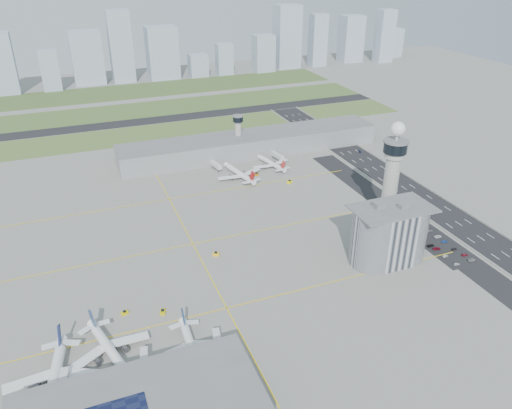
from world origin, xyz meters
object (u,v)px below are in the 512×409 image
object	(u,v)px
airplane_near_a	(53,375)
car_lot_0	(457,264)
jet_bridge_far_1	(273,155)
tug_4	(257,174)
car_lot_7	(465,255)
car_hw_1	(412,192)
car_lot_10	(438,236)
car_hw_2	(360,151)
car_lot_6	(472,260)
airplane_far_b	(271,160)
jet_bridge_near_0	(61,401)
tug_2	(163,311)
car_lot_11	(430,231)
tug_1	(125,312)
car_lot_5	(412,232)
jet_bridge_near_1	(145,378)
secondary_tower	(238,132)
car_lot_9	(445,241)
car_lot_1	(445,256)
car_lot_4	(418,237)
admin_building	(389,234)
jet_bridge_near_2	(220,357)
tug_0	(134,337)
control_tower	(392,172)
tug_5	(290,182)
car_hw_4	(310,131)
car_lot_3	(431,245)
airplane_near_b	(109,345)
jet_bridge_far_0	(212,163)
car_lot_8	(454,249)
tug_3	(216,254)
car_lot_2	(437,248)
airplane_near_c	(192,346)

from	to	relation	value
airplane_near_a	car_lot_0	bearing A→B (deg)	102.86
jet_bridge_far_1	tug_4	distance (m)	35.98
car_lot_7	car_hw_1	bearing A→B (deg)	-13.67
car_lot_10	car_hw_2	distance (m)	135.33
car_lot_6	car_lot_7	bearing A→B (deg)	1.86
airplane_far_b	jet_bridge_near_0	bearing A→B (deg)	126.78
tug_2	car_lot_7	xyz separation A→B (m)	(161.57, -12.37, -0.40)
car_lot_11	tug_1	bearing A→B (deg)	85.64
tug_4	car_lot_7	world-z (taller)	tug_4
car_lot_7	car_lot_5	bearing A→B (deg)	23.42
jet_bridge_near_1	airplane_near_a	bearing A→B (deg)	81.34
secondary_tower	car_lot_9	size ratio (longest dim) A/B	9.03
car_lot_1	car_lot_7	world-z (taller)	car_lot_7
tug_4	car_lot_4	distance (m)	127.61
secondary_tower	admin_building	size ratio (longest dim) A/B	0.76
jet_bridge_near_2	tug_0	xyz separation A→B (m)	(-29.89, 26.43, -1.94)
car_lot_4	car_hw_2	xyz separation A→B (m)	(40.90, 128.19, 0.00)
jet_bridge_far_1	control_tower	bearing A→B (deg)	-0.84
car_lot_4	car_lot_11	xyz separation A→B (m)	(10.60, 3.27, 0.07)
jet_bridge_far_1	car_lot_6	xyz separation A→B (m)	(41.38, -172.39, -2.23)
control_tower	car_lot_9	size ratio (longest dim) A/B	18.26
secondary_tower	car_hw_2	bearing A→B (deg)	-19.23
tug_5	car_lot_6	bearing A→B (deg)	-10.46
jet_bridge_near_1	jet_bridge_far_1	bearing A→B (deg)	-24.97
car_hw_4	tug_0	bearing A→B (deg)	-140.85
tug_0	car_hw_4	xyz separation A→B (m)	(191.59, 213.18, -0.31)
car_lot_3	tug_2	bearing A→B (deg)	86.34
airplane_near_b	car_lot_9	world-z (taller)	airplane_near_b
jet_bridge_near_1	jet_bridge_near_0	bearing A→B (deg)	100.00
jet_bridge_far_0	car_lot_3	size ratio (longest dim) A/B	3.18
airplane_near_a	car_hw_1	bearing A→B (deg)	121.23
jet_bridge_near_2	car_lot_1	distance (m)	139.13
control_tower	jet_bridge_far_0	world-z (taller)	control_tower
jet_bridge_near_0	car_lot_6	xyz separation A→B (m)	(206.38, 20.61, -2.23)
airplane_far_b	car_lot_8	xyz separation A→B (m)	(48.21, -144.96, -4.50)
admin_building	car_lot_11	size ratio (longest dim) A/B	9.59
jet_bridge_far_0	car_lot_10	distance (m)	172.14
car_lot_1	car_hw_4	world-z (taller)	car_hw_4
control_tower	car_hw_4	size ratio (longest dim) A/B	18.13
jet_bridge_near_0	jet_bridge_far_1	distance (m)	253.92
admin_building	car_lot_10	xyz separation A→B (m)	(40.68, 7.70, -14.69)
tug_3	car_hw_2	world-z (taller)	tug_3
tug_3	tug_5	distance (m)	103.37
car_lot_0	car_lot_8	world-z (taller)	car_lot_8
jet_bridge_near_1	car_lot_8	size ratio (longest dim) A/B	4.02
admin_building	car_lot_2	world-z (taller)	admin_building
tug_1	car_hw_1	size ratio (longest dim) A/B	0.82
car_lot_7	car_lot_2	bearing A→B (deg)	45.90
airplane_near_c	car_lot_5	distance (m)	152.31
jet_bridge_near_0	car_lot_1	world-z (taller)	jet_bridge_near_0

